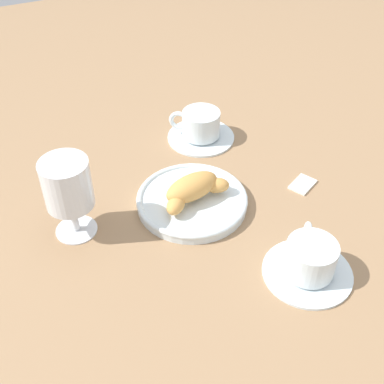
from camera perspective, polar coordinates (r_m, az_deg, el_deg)
The scene contains 7 objects.
ground_plane at distance 0.86m, azimuth 0.10°, elevation -2.22°, with size 2.20×2.20×0.00m, color #997551.
pastry_plate at distance 0.86m, azimuth 0.00°, elevation -0.98°, with size 0.19×0.19×0.02m.
croissant_large at distance 0.84m, azimuth 0.13°, elevation 0.35°, with size 0.13×0.08×0.04m.
coffee_cup_near at distance 0.77m, azimuth 13.24°, elevation -7.69°, with size 0.14×0.14×0.06m.
coffee_cup_far at distance 1.01m, azimuth 0.96°, elevation 7.39°, with size 0.14×0.14×0.06m.
juice_glass_left at distance 0.79m, azimuth -13.99°, elevation 0.55°, with size 0.08×0.08×0.14m.
sugar_packet at distance 0.93m, azimuth 12.50°, elevation 0.95°, with size 0.05×0.03×0.01m, color white.
Camera 1 is at (0.26, 0.57, 0.59)m, focal length 46.82 mm.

